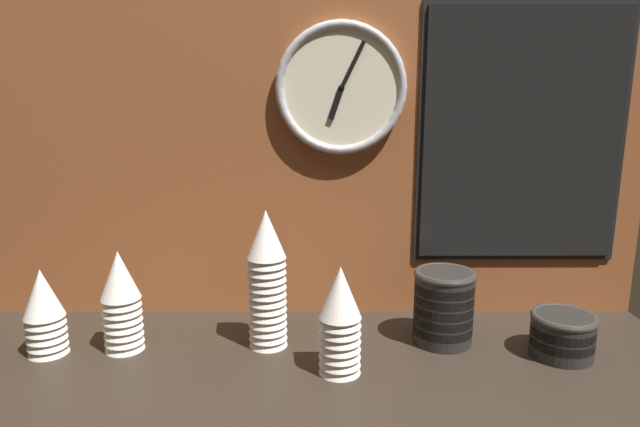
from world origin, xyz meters
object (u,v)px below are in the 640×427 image
(cup_stack_center_right, at_px, (340,320))
(bowl_stack_far_right, at_px, (563,333))
(cup_stack_left, at_px, (121,301))
(cup_stack_center, at_px, (267,279))
(wall_clock, at_px, (341,88))
(cup_stack_far_left, at_px, (44,312))
(menu_board, at_px, (522,136))
(bowl_stack_right, at_px, (444,305))

(cup_stack_center_right, relative_size, bowl_stack_far_right, 1.63)
(cup_stack_left, distance_m, cup_stack_center, 0.31)
(wall_clock, bearing_deg, cup_stack_center_right, -92.04)
(cup_stack_center_right, height_order, cup_stack_far_left, cup_stack_center_right)
(bowl_stack_far_right, bearing_deg, cup_stack_center_right, -171.60)
(bowl_stack_far_right, bearing_deg, wall_clock, 154.26)
(cup_stack_center, bearing_deg, cup_stack_left, -176.68)
(cup_stack_far_left, bearing_deg, menu_board, 11.53)
(cup_stack_far_left, xyz_separation_m, bowl_stack_right, (0.85, 0.05, -0.01))
(menu_board, bearing_deg, cup_stack_center_right, -145.42)
(cup_stack_center, distance_m, bowl_stack_far_right, 0.63)
(bowl_stack_far_right, height_order, menu_board, menu_board)
(cup_stack_center, xyz_separation_m, wall_clock, (0.16, 0.17, 0.40))
(cup_stack_left, height_order, menu_board, menu_board)
(cup_stack_far_left, distance_m, menu_board, 1.12)
(cup_stack_center_right, relative_size, wall_clock, 0.74)
(cup_stack_center, distance_m, wall_clock, 0.46)
(bowl_stack_far_right, bearing_deg, menu_board, 98.62)
(cup_stack_far_left, bearing_deg, cup_stack_center, 4.45)
(bowl_stack_right, bearing_deg, wall_clock, 145.35)
(bowl_stack_right, relative_size, bowl_stack_far_right, 1.21)
(cup_stack_center, relative_size, wall_clock, 1.01)
(menu_board, bearing_deg, cup_stack_far_left, -168.47)
(cup_stack_far_left, bearing_deg, wall_clock, 18.16)
(cup_stack_center, xyz_separation_m, bowl_stack_far_right, (0.62, -0.05, -0.10))
(cup_stack_far_left, height_order, bowl_stack_far_right, cup_stack_far_left)
(cup_stack_center_right, relative_size, menu_board, 0.36)
(bowl_stack_far_right, bearing_deg, bowl_stack_right, 164.06)
(cup_stack_center, relative_size, bowl_stack_far_right, 2.25)
(cup_stack_left, height_order, cup_stack_center, cup_stack_center)
(cup_stack_left, distance_m, menu_board, 0.97)
(cup_stack_far_left, bearing_deg, bowl_stack_far_right, -0.83)
(cup_stack_left, relative_size, cup_stack_center, 0.73)
(bowl_stack_right, distance_m, wall_clock, 0.53)
(cup_stack_far_left, xyz_separation_m, bowl_stack_far_right, (1.08, -0.02, -0.04))
(bowl_stack_right, xyz_separation_m, wall_clock, (-0.22, 0.15, 0.46))
(cup_stack_left, relative_size, menu_board, 0.36)
(wall_clock, relative_size, menu_board, 0.50)
(cup_stack_center, distance_m, menu_board, 0.68)
(cup_stack_left, bearing_deg, menu_board, 12.37)
(bowl_stack_right, xyz_separation_m, bowl_stack_far_right, (0.24, -0.07, -0.04))
(bowl_stack_right, distance_m, menu_board, 0.44)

